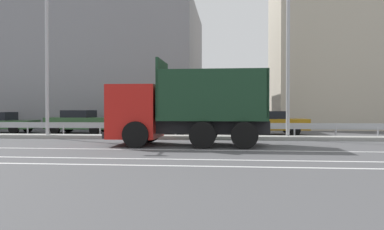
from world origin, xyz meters
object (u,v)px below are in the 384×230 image
Objects in this scene: street_lamp_2 at (289,27)px; parked_car_3 at (81,122)px; parked_car_4 at (160,123)px; street_lamp_1 at (45,50)px; dump_truck at (169,114)px; median_road_sign at (112,111)px; parked_car_5 at (267,123)px.

street_lamp_2 reaches higher than parked_car_3.
parked_car_3 is 0.92× the size of parked_car_4.
street_lamp_1 is 7.50m from parked_car_4.
dump_truck is 6.68m from parked_car_4.
dump_truck is 9.66m from parked_car_3.
street_lamp_1 is (-3.42, -0.34, 3.19)m from median_road_sign.
dump_truck is 1.39× the size of parked_car_5.
median_road_sign is 9.87m from street_lamp_2.
dump_truck is 0.81× the size of street_lamp_1.
street_lamp_2 is (5.43, 3.23, 4.25)m from dump_truck.
parked_car_5 is at bearing -87.91° from parked_car_4.
parked_car_3 reaches higher than parked_car_4.
street_lamp_1 is 1.71× the size of parked_car_5.
parked_car_4 is at bearing 155.37° from street_lamp_2.
parked_car_4 is (5.35, 3.53, -3.89)m from street_lamp_1.
median_road_sign is at bearing 43.85° from parked_car_3.
dump_truck is 0.66× the size of street_lamp_2.
dump_truck is at bearing -42.77° from median_road_sign.
parked_car_3 is at bearing 131.04° from median_road_sign.
parked_car_4 is at bearing 87.60° from parked_car_3.
street_lamp_2 is at bearing -115.89° from parked_car_4.
parked_car_4 is 6.38m from parked_car_5.
parked_car_3 is 11.48m from parked_car_5.
street_lamp_2 reaches higher than parked_car_4.
street_lamp_1 reaches higher than parked_car_3.
parked_car_4 is 0.94× the size of parked_car_5.
street_lamp_1 is 5.55m from parked_car_3.
median_road_sign is 4.89m from parked_car_3.
dump_truck reaches higher than parked_car_5.
dump_truck reaches higher than parked_car_3.
parked_car_5 is at bearing 100.48° from street_lamp_2.
parked_car_4 is (5.10, -0.47, -0.04)m from parked_car_3.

